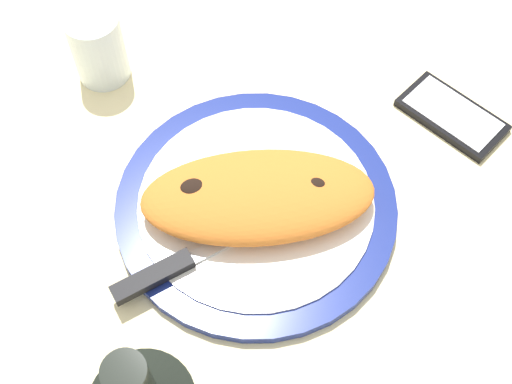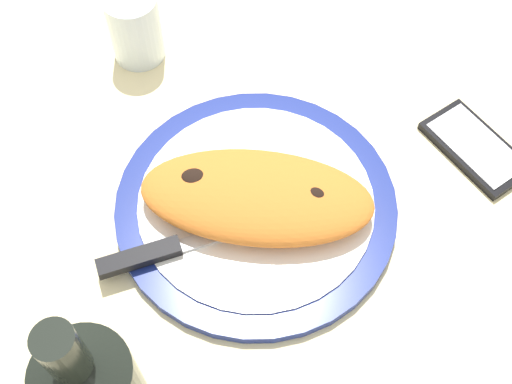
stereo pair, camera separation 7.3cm
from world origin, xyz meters
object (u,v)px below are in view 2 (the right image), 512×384
object	(u,v)px
fork	(217,162)
water_glass	(136,31)
plate	(256,205)
smartphone	(475,148)
calzone	(259,196)
knife	(167,249)

from	to	relation	value
fork	water_glass	world-z (taller)	water_glass
plate	fork	world-z (taller)	fork
fork	smartphone	distance (cm)	31.06
plate	smartphone	size ratio (longest dim) A/B	2.19
calzone	knife	world-z (taller)	calzone
calzone	fork	xyz separation A→B (cm)	(4.09, -6.36, -2.02)
calzone	smartphone	size ratio (longest dim) A/B	1.90
smartphone	water_glass	bearing A→B (deg)	-27.19
knife	water_glass	xyz separation A→B (cm)	(2.39, -30.64, 1.83)
plate	smartphone	distance (cm)	27.64
calzone	plate	bearing A→B (deg)	-72.39
plate	fork	size ratio (longest dim) A/B	1.86
calzone	water_glass	xyz separation A→B (cm)	(12.81, -26.23, 0.10)
calzone	fork	size ratio (longest dim) A/B	1.62
fork	calzone	bearing A→B (deg)	122.71
calzone	knife	bearing A→B (deg)	22.93
knife	plate	bearing A→B (deg)	-153.34
fork	water_glass	distance (cm)	21.80
calzone	fork	world-z (taller)	calzone
calzone	knife	distance (cm)	11.45
plate	fork	distance (cm)	6.93
calzone	water_glass	bearing A→B (deg)	-63.97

